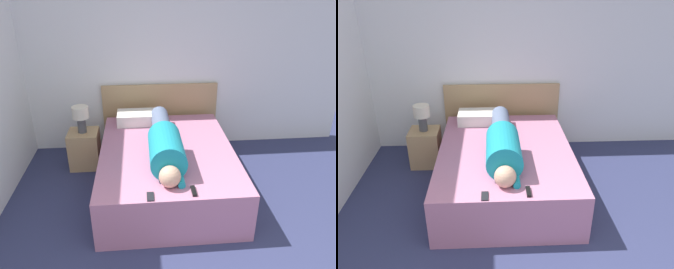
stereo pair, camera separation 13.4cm
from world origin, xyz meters
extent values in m
cube|color=white|center=(0.00, 3.67, 1.30)|extent=(5.15, 0.06, 2.60)
cube|color=#B2708E|center=(-0.14, 2.49, 0.27)|extent=(1.51, 1.97, 0.53)
cube|color=tan|center=(-0.14, 3.60, 0.48)|extent=(1.63, 0.04, 0.95)
cube|color=tan|center=(-1.18, 3.10, 0.25)|extent=(0.38, 0.36, 0.50)
cylinder|color=#4C4C51|center=(-1.18, 3.10, 0.60)|extent=(0.11, 0.11, 0.20)
cylinder|color=beige|center=(-1.18, 3.10, 0.77)|extent=(0.21, 0.21, 0.15)
sphere|color=tan|center=(-0.18, 1.74, 0.64)|extent=(0.21, 0.21, 0.21)
cylinder|color=teal|center=(-0.18, 2.14, 0.71)|extent=(0.36, 0.66, 0.36)
cylinder|color=slate|center=(-0.18, 2.86, 0.65)|extent=(0.23, 0.79, 0.23)
cylinder|color=teal|center=(-0.07, 1.79, 0.57)|extent=(0.07, 0.22, 0.07)
cube|color=silver|center=(-0.43, 3.25, 0.61)|extent=(0.61, 0.33, 0.15)
cube|color=black|center=(0.03, 1.63, 0.55)|extent=(0.04, 0.15, 0.02)
cube|color=black|center=(-0.37, 1.59, 0.54)|extent=(0.06, 0.13, 0.01)
camera|label=1|loc=(-0.42, -0.81, 2.32)|focal=35.00mm
camera|label=2|loc=(-0.29, -0.82, 2.32)|focal=35.00mm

